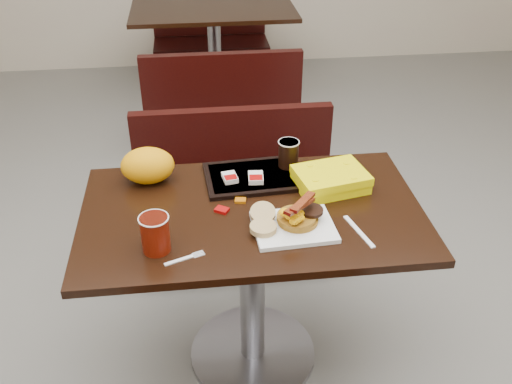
{
  "coord_description": "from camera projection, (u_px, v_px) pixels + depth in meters",
  "views": [
    {
      "loc": [
        -0.18,
        -1.63,
        1.9
      ],
      "look_at": [
        0.01,
        0.01,
        0.82
      ],
      "focal_mm": 39.99,
      "sensor_mm": 36.0,
      "label": 1
    }
  ],
  "objects": [
    {
      "name": "tray",
      "position": [
        253.0,
        177.0,
        2.17
      ],
      "size": [
        0.37,
        0.28,
        0.02
      ],
      "primitive_type": "cube",
      "rotation": [
        0.0,
        0.0,
        0.07
      ],
      "color": "black",
      "rests_on": "table_near"
    },
    {
      "name": "muffin_bottom",
      "position": [
        263.0,
        228.0,
        1.87
      ],
      "size": [
        0.09,
        0.09,
        0.02
      ],
      "primitive_type": "cylinder",
      "rotation": [
        0.0,
        0.0,
        -0.01
      ],
      "color": "tan",
      "rests_on": "platter"
    },
    {
      "name": "clamshell",
      "position": [
        331.0,
        179.0,
        2.11
      ],
      "size": [
        0.29,
        0.24,
        0.07
      ],
      "primitive_type": "cube",
      "rotation": [
        0.0,
        0.0,
        0.21
      ],
      "color": "#EEDD03",
      "rests_on": "table_near"
    },
    {
      "name": "coffee_cup_far",
      "position": [
        288.0,
        154.0,
        2.2
      ],
      "size": [
        0.09,
        0.09,
        0.11
      ],
      "primitive_type": "cylinder",
      "rotation": [
        0.0,
        0.0,
        0.2
      ],
      "color": "black",
      "rests_on": "tray"
    },
    {
      "name": "table_far",
      "position": [
        215.0,
        58.0,
        4.37
      ],
      "size": [
        1.2,
        0.7,
        0.75
      ],
      "primitive_type": null,
      "color": "black",
      "rests_on": "floor"
    },
    {
      "name": "floor",
      "position": [
        253.0,
        355.0,
        2.41
      ],
      "size": [
        6.0,
        7.0,
        0.01
      ],
      "primitive_type": "cube",
      "color": "gray",
      "rests_on": "ground"
    },
    {
      "name": "pancake_stack",
      "position": [
        298.0,
        218.0,
        1.91
      ],
      "size": [
        0.14,
        0.14,
        0.03
      ],
      "primitive_type": "cylinder",
      "rotation": [
        0.0,
        0.0,
        0.05
      ],
      "color": "#A56C1B",
      "rests_on": "platter"
    },
    {
      "name": "sausage_patty",
      "position": [
        311.0,
        210.0,
        1.91
      ],
      "size": [
        0.09,
        0.09,
        0.01
      ],
      "primitive_type": "cylinder",
      "rotation": [
        0.0,
        0.0,
        -0.1
      ],
      "color": "black",
      "rests_on": "pancake_stack"
    },
    {
      "name": "paper_bag",
      "position": [
        148.0,
        165.0,
        2.13
      ],
      "size": [
        0.23,
        0.19,
        0.14
      ],
      "primitive_type": "ellipsoid",
      "rotation": [
        0.0,
        0.0,
        -0.27
      ],
      "color": "orange",
      "rests_on": "table_near"
    },
    {
      "name": "coffee_cup_near",
      "position": [
        155.0,
        234.0,
        1.78
      ],
      "size": [
        0.1,
        0.1,
        0.13
      ],
      "primitive_type": "cylinder",
      "rotation": [
        0.0,
        0.0,
        -0.15
      ],
      "color": "#921105",
      "rests_on": "table_near"
    },
    {
      "name": "muffin_top",
      "position": [
        263.0,
        213.0,
        1.92
      ],
      "size": [
        0.09,
        0.09,
        0.05
      ],
      "primitive_type": "cylinder",
      "rotation": [
        0.38,
        0.0,
        -0.08
      ],
      "color": "tan",
      "rests_on": "platter"
    },
    {
      "name": "bacon_strips",
      "position": [
        300.0,
        205.0,
        1.85
      ],
      "size": [
        0.15,
        0.16,
        0.01
      ],
      "primitive_type": null,
      "rotation": [
        0.0,
        0.0,
        0.82
      ],
      "color": "#3F0404",
      "rests_on": "scrambled_eggs"
    },
    {
      "name": "bench_near_n",
      "position": [
        237.0,
        194.0,
        2.8
      ],
      "size": [
        1.0,
        0.46,
        0.72
      ],
      "primitive_type": null,
      "color": "black",
      "rests_on": "floor"
    },
    {
      "name": "bench_far_s",
      "position": [
        221.0,
        96.0,
        3.8
      ],
      "size": [
        1.0,
        0.46,
        0.72
      ],
      "primitive_type": null,
      "color": "black",
      "rests_on": "floor"
    },
    {
      "name": "fork",
      "position": [
        179.0,
        260.0,
        1.77
      ],
      "size": [
        0.13,
        0.07,
        0.0
      ],
      "primitive_type": null,
      "rotation": [
        0.0,
        0.0,
        0.36
      ],
      "color": "white",
      "rests_on": "table_near"
    },
    {
      "name": "bench_far_n",
      "position": [
        211.0,
        31.0,
        4.96
      ],
      "size": [
        1.0,
        0.46,
        0.72
      ],
      "primitive_type": null,
      "color": "black",
      "rests_on": "floor"
    },
    {
      "name": "condiment_ketchup",
      "position": [
        222.0,
        210.0,
        1.99
      ],
      "size": [
        0.06,
        0.05,
        0.01
      ],
      "primitive_type": "cube",
      "rotation": [
        0.0,
        0.0,
        -0.57
      ],
      "color": "#8C0504",
      "rests_on": "table_near"
    },
    {
      "name": "scrambled_eggs",
      "position": [
        292.0,
        215.0,
        1.86
      ],
      "size": [
        0.11,
        0.1,
        0.05
      ],
      "primitive_type": "ellipsoid",
      "rotation": [
        0.0,
        0.0,
        0.33
      ],
      "color": "#FFA305",
      "rests_on": "pancake_stack"
    },
    {
      "name": "table_near",
      "position": [
        252.0,
        289.0,
        2.21
      ],
      "size": [
        1.2,
        0.7,
        0.75
      ],
      "primitive_type": null,
      "color": "black",
      "rests_on": "floor"
    },
    {
      "name": "platter",
      "position": [
        294.0,
        227.0,
        1.91
      ],
      "size": [
        0.28,
        0.22,
        0.02
      ],
      "primitive_type": "cube",
      "rotation": [
        0.0,
        0.0,
        0.06
      ],
      "color": "white",
      "rests_on": "table_near"
    },
    {
      "name": "condiment_syrup",
      "position": [
        240.0,
        200.0,
        2.05
      ],
      "size": [
        0.04,
        0.04,
        0.01
      ],
      "primitive_type": "cube",
      "rotation": [
        0.0,
        0.0,
        -0.16
      ],
      "color": "#A65207",
      "rests_on": "table_near"
    },
    {
      "name": "hashbrown_sleeve_right",
      "position": [
        256.0,
        178.0,
        2.13
      ],
      "size": [
        0.06,
        0.08,
        0.02
      ],
      "primitive_type": "cube",
      "rotation": [
        0.0,
        0.0,
        -0.07
      ],
      "color": "silver",
      "rests_on": "tray"
    },
    {
      "name": "knife",
      "position": [
        359.0,
        231.0,
        1.9
      ],
      "size": [
        0.06,
        0.18,
        0.0
      ],
      "primitive_type": "cube",
      "rotation": [
        0.0,
        0.0,
        -1.31
      ],
      "color": "white",
      "rests_on": "table_near"
    },
    {
      "name": "hashbrown_sleeve_left",
      "position": [
        230.0,
        177.0,
        2.14
      ],
      "size": [
        0.06,
        0.08,
        0.02
      ],
      "primitive_type": "cube",
      "rotation": [
        0.0,
        0.0,
        0.18
      ],
      "color": "silver",
      "rests_on": "tray"
    }
  ]
}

